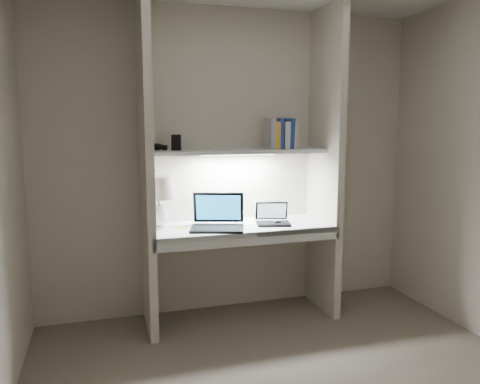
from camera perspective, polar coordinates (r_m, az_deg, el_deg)
name	(u,v)px	position (r m, az deg, el deg)	size (l,w,h in m)	color
back_wall	(231,162)	(3.92, -1.05, 3.66)	(3.20, 0.01, 2.50)	beige
alcove_panel_left	(146,167)	(3.52, -11.34, 2.95)	(0.06, 0.55, 2.50)	beige
alcove_panel_right	(325,163)	(3.93, 10.36, 3.54)	(0.06, 0.55, 2.50)	beige
desk	(241,227)	(3.74, 0.12, -4.34)	(1.40, 0.55, 0.04)	white
desk_apron	(251,239)	(3.50, 1.37, -5.71)	(1.46, 0.03, 0.10)	silver
shelf	(238,151)	(3.74, -0.30, 4.97)	(1.40, 0.36, 0.03)	silver
strip_light	(238,154)	(3.74, -0.30, 4.63)	(0.60, 0.04, 0.01)	white
table_lamp	(158,194)	(3.61, -9.92, -0.19)	(0.28, 0.28, 0.40)	white
laptop_main	(218,220)	(3.63, -2.74, -3.46)	(0.48, 0.45, 0.27)	black
laptop_netbook	(273,219)	(3.78, 4.00, -3.28)	(0.31, 0.28, 0.17)	black
speaker	(260,210)	(4.00, 2.45, -2.23)	(0.09, 0.07, 0.13)	silver
mouse	(276,223)	(3.75, 4.37, -3.74)	(0.10, 0.06, 0.04)	black
cable_coil	(232,227)	(3.64, -0.93, -4.26)	(0.09, 0.09, 0.01)	black
sticky_note	(181,228)	(3.66, -7.17, -4.34)	(0.07, 0.07, 0.00)	yellow
book_row	(281,134)	(3.87, 4.99, 7.01)	(0.24, 0.16, 0.25)	silver
shelf_box	(176,143)	(3.65, -7.78, 5.99)	(0.07, 0.05, 0.12)	black
shelf_gadget	(156,147)	(3.69, -10.17, 5.45)	(0.12, 0.09, 0.05)	black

